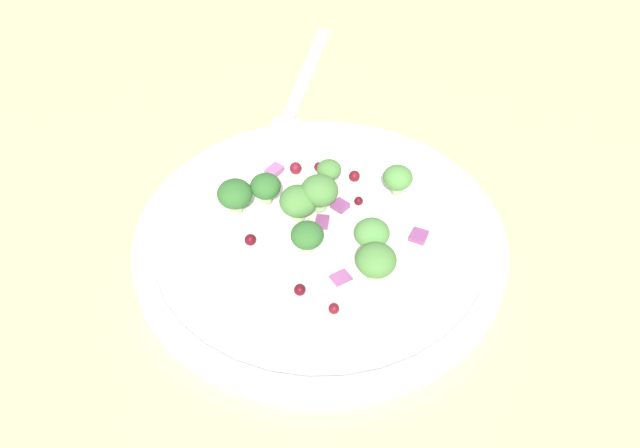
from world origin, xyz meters
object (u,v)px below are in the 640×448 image
(broccoli_floret_0, at_px, (235,194))
(fork, at_px, (300,89))
(broccoli_floret_2, at_px, (376,261))
(plate, at_px, (320,241))
(broccoli_floret_1, at_px, (372,234))

(broccoli_floret_0, xyz_separation_m, fork, (0.10, 0.15, -0.03))
(broccoli_floret_2, height_order, fork, broccoli_floret_2)
(broccoli_floret_0, relative_size, broccoli_floret_2, 0.95)
(broccoli_floret_2, bearing_deg, plate, 112.32)
(plate, distance_m, broccoli_floret_0, 0.07)
(fork, bearing_deg, plate, -103.24)
(plate, xyz_separation_m, broccoli_floret_1, (0.03, -0.03, 0.03))
(plate, bearing_deg, fork, 76.76)
(broccoli_floret_0, bearing_deg, broccoli_floret_1, -41.47)
(broccoli_floret_0, relative_size, broccoli_floret_1, 1.05)
(broccoli_floret_0, height_order, broccoli_floret_1, broccoli_floret_1)
(plate, distance_m, fork, 0.20)
(plate, distance_m, broccoli_floret_2, 0.07)
(broccoli_floret_0, bearing_deg, plate, -40.77)
(broccoli_floret_1, relative_size, broccoli_floret_2, 0.90)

